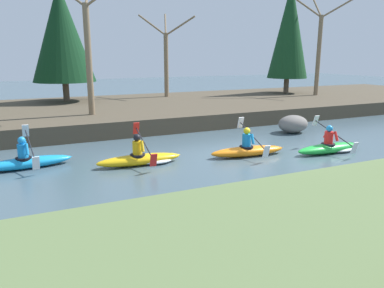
{
  "coord_description": "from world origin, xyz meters",
  "views": [
    {
      "loc": [
        -7.56,
        -10.5,
        3.41
      ],
      "look_at": [
        -2.57,
        0.36,
        0.55
      ],
      "focal_mm": 35.0,
      "sensor_mm": 36.0,
      "label": 1
    }
  ],
  "objects_px": {
    "kayaker_lead": "(331,147)",
    "kayaker_far_back": "(26,161)",
    "kayaker_trailing": "(143,158)",
    "kayaker_middle": "(248,150)",
    "boulder_midstream": "(293,124)"
  },
  "relations": [
    {
      "from": "kayaker_lead",
      "to": "kayaker_far_back",
      "type": "relative_size",
      "value": 0.99
    },
    {
      "from": "kayaker_lead",
      "to": "kayaker_far_back",
      "type": "height_order",
      "value": "same"
    },
    {
      "from": "kayaker_lead",
      "to": "kayaker_far_back",
      "type": "xyz_separation_m",
      "value": [
        -9.94,
        2.48,
        0.02
      ]
    },
    {
      "from": "kayaker_trailing",
      "to": "kayaker_far_back",
      "type": "bearing_deg",
      "value": 163.54
    },
    {
      "from": "kayaker_far_back",
      "to": "boulder_midstream",
      "type": "bearing_deg",
      "value": -0.65
    },
    {
      "from": "kayaker_lead",
      "to": "kayaker_middle",
      "type": "bearing_deg",
      "value": 164.23
    },
    {
      "from": "kayaker_middle",
      "to": "kayaker_far_back",
      "type": "relative_size",
      "value": 1.0
    },
    {
      "from": "kayaker_lead",
      "to": "kayaker_far_back",
      "type": "bearing_deg",
      "value": 166.31
    },
    {
      "from": "kayaker_middle",
      "to": "boulder_midstream",
      "type": "xyz_separation_m",
      "value": [
        4.01,
        2.53,
        0.17
      ]
    },
    {
      "from": "kayaker_far_back",
      "to": "kayaker_middle",
      "type": "bearing_deg",
      "value": -18.49
    },
    {
      "from": "kayaker_trailing",
      "to": "boulder_midstream",
      "type": "distance_m",
      "value": 7.88
    },
    {
      "from": "kayaker_far_back",
      "to": "kayaker_trailing",
      "type": "bearing_deg",
      "value": -23.45
    },
    {
      "from": "kayaker_lead",
      "to": "kayaker_trailing",
      "type": "distance_m",
      "value": 6.71
    },
    {
      "from": "kayaker_middle",
      "to": "kayaker_far_back",
      "type": "xyz_separation_m",
      "value": [
        -6.99,
        1.63,
        0.0
      ]
    },
    {
      "from": "boulder_midstream",
      "to": "kayaker_trailing",
      "type": "bearing_deg",
      "value": -165.24
    }
  ]
}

